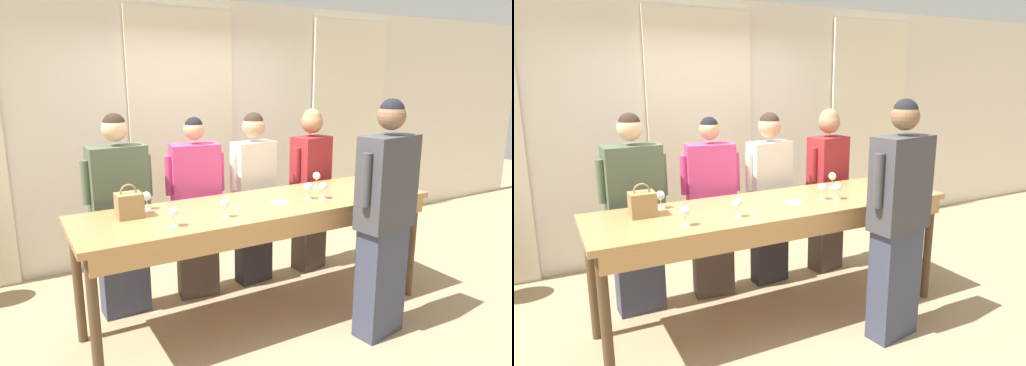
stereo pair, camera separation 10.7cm
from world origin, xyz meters
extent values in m
plane|color=tan|center=(0.00, 0.00, 0.00)|extent=(18.00, 18.00, 0.00)
cube|color=silver|center=(0.00, 1.77, 1.40)|extent=(12.00, 0.06, 2.80)
cube|color=#EFE5C6|center=(0.00, 1.71, 1.34)|extent=(1.18, 0.03, 2.69)
cube|color=#EFE5C6|center=(2.34, 1.71, 1.34)|extent=(1.18, 0.03, 2.69)
cube|color=#B27F4C|center=(0.00, 0.00, 0.97)|extent=(2.92, 0.83, 0.05)
cube|color=#B27F4C|center=(0.00, -0.40, 0.88)|extent=(2.81, 0.03, 0.12)
cylinder|color=#4C3823|center=(-1.39, -0.34, 0.47)|extent=(0.07, 0.07, 0.94)
cylinder|color=#4C3823|center=(1.39, -0.34, 0.47)|extent=(0.07, 0.07, 0.94)
cylinder|color=#4C3823|center=(-1.39, 0.34, 0.47)|extent=(0.07, 0.07, 0.94)
cylinder|color=#4C3823|center=(1.39, 0.34, 0.47)|extent=(0.07, 0.07, 0.94)
cylinder|color=black|center=(1.15, 0.01, 1.08)|extent=(0.08, 0.08, 0.18)
cone|color=black|center=(1.15, 0.01, 1.20)|extent=(0.08, 0.08, 0.04)
cylinder|color=black|center=(1.15, 0.01, 1.26)|extent=(0.03, 0.03, 0.08)
cylinder|color=white|center=(1.15, 0.01, 1.08)|extent=(0.08, 0.08, 0.07)
cube|color=#997A4C|center=(-1.02, 0.14, 1.08)|extent=(0.18, 0.16, 0.18)
torus|color=#997A4C|center=(-1.02, 0.14, 1.18)|extent=(0.12, 0.01, 0.12)
cylinder|color=white|center=(-0.81, -0.22, 1.00)|extent=(0.06, 0.06, 0.00)
cylinder|color=white|center=(-0.81, -0.22, 1.03)|extent=(0.01, 0.01, 0.07)
sphere|color=white|center=(-0.81, -0.22, 1.10)|extent=(0.07, 0.07, 0.07)
sphere|color=maroon|center=(-0.81, -0.22, 1.09)|extent=(0.05, 0.05, 0.05)
cylinder|color=white|center=(0.91, -0.17, 1.00)|extent=(0.06, 0.06, 0.00)
cylinder|color=white|center=(0.91, -0.17, 1.03)|extent=(0.01, 0.01, 0.07)
sphere|color=white|center=(0.91, -0.17, 1.10)|extent=(0.07, 0.07, 0.07)
sphere|color=maroon|center=(0.91, -0.17, 1.09)|extent=(0.05, 0.05, 0.05)
cylinder|color=white|center=(0.40, -0.08, 1.00)|extent=(0.06, 0.06, 0.00)
cylinder|color=white|center=(0.40, -0.08, 1.03)|extent=(0.01, 0.01, 0.07)
sphere|color=white|center=(0.40, -0.08, 1.10)|extent=(0.07, 0.07, 0.07)
cylinder|color=white|center=(-0.41, -0.20, 1.00)|extent=(0.06, 0.06, 0.00)
cylinder|color=white|center=(-0.41, -0.20, 1.03)|extent=(0.01, 0.01, 0.07)
sphere|color=white|center=(-0.41, -0.20, 1.10)|extent=(0.07, 0.07, 0.07)
cylinder|color=white|center=(-0.85, 0.28, 1.00)|extent=(0.06, 0.06, 0.00)
cylinder|color=white|center=(-0.85, 0.28, 1.03)|extent=(0.01, 0.01, 0.07)
sphere|color=white|center=(-0.85, 0.28, 1.10)|extent=(0.07, 0.07, 0.07)
cylinder|color=white|center=(0.52, -0.13, 1.00)|extent=(0.06, 0.06, 0.00)
cylinder|color=white|center=(0.52, -0.13, 1.03)|extent=(0.01, 0.01, 0.07)
sphere|color=white|center=(0.52, -0.13, 1.10)|extent=(0.07, 0.07, 0.07)
sphere|color=maroon|center=(0.52, -0.13, 1.09)|extent=(0.05, 0.05, 0.05)
cylinder|color=white|center=(0.72, 0.23, 1.00)|extent=(0.06, 0.06, 0.00)
cylinder|color=white|center=(0.72, 0.23, 1.03)|extent=(0.01, 0.01, 0.07)
sphere|color=white|center=(0.72, 0.23, 1.10)|extent=(0.07, 0.07, 0.07)
cube|color=white|center=(0.15, -0.05, 1.00)|extent=(0.15, 0.15, 0.00)
cube|color=#383D51|center=(-0.98, 0.63, 0.40)|extent=(0.40, 0.22, 0.81)
cube|color=#4C5B47|center=(-0.98, 0.63, 1.13)|extent=(0.47, 0.26, 0.64)
sphere|color=#DBAD89|center=(-0.98, 0.63, 1.58)|extent=(0.20, 0.20, 0.20)
sphere|color=#332319|center=(-0.98, 0.63, 1.62)|extent=(0.18, 0.18, 0.18)
cylinder|color=#4C5B47|center=(-0.73, 0.64, 1.18)|extent=(0.07, 0.07, 0.35)
cylinder|color=#4C5B47|center=(-1.23, 0.62, 1.18)|extent=(0.07, 0.07, 0.35)
cube|color=#473833|center=(-0.31, 0.63, 0.39)|extent=(0.38, 0.25, 0.79)
cube|color=#C63D7A|center=(-0.31, 0.63, 1.10)|extent=(0.45, 0.30, 0.63)
sphere|color=tan|center=(-0.31, 0.63, 1.54)|extent=(0.18, 0.18, 0.18)
sphere|color=black|center=(-0.31, 0.63, 1.57)|extent=(0.16, 0.16, 0.16)
cylinder|color=#C63D7A|center=(-0.08, 0.60, 1.15)|extent=(0.08, 0.08, 0.34)
cylinder|color=#C63D7A|center=(-0.54, 0.67, 1.15)|extent=(0.08, 0.08, 0.34)
cube|color=#28282D|center=(0.28, 0.63, 0.39)|extent=(0.35, 0.20, 0.78)
cube|color=silver|center=(0.28, 0.63, 1.09)|extent=(0.41, 0.23, 0.62)
sphere|color=tan|center=(0.28, 0.63, 1.53)|extent=(0.22, 0.22, 0.22)
sphere|color=#332319|center=(0.28, 0.63, 1.57)|extent=(0.19, 0.19, 0.19)
cylinder|color=silver|center=(0.50, 0.65, 1.13)|extent=(0.07, 0.07, 0.34)
cylinder|color=silver|center=(0.06, 0.62, 1.13)|extent=(0.07, 0.07, 0.34)
cube|color=#473833|center=(0.95, 0.63, 0.39)|extent=(0.35, 0.27, 0.78)
cube|color=maroon|center=(0.95, 0.63, 1.09)|extent=(0.41, 0.31, 0.62)
sphere|color=#9E7051|center=(0.95, 0.63, 1.54)|extent=(0.22, 0.22, 0.22)
sphere|color=#93754C|center=(0.95, 0.63, 1.58)|extent=(0.19, 0.19, 0.19)
cylinder|color=maroon|center=(1.15, 0.67, 1.14)|extent=(0.08, 0.08, 0.34)
cylinder|color=maroon|center=(0.75, 0.59, 1.14)|extent=(0.08, 0.08, 0.34)
cube|color=#383D51|center=(0.68, -0.68, 0.44)|extent=(0.42, 0.26, 0.88)
cube|color=#3D3D42|center=(0.68, -0.68, 1.23)|extent=(0.49, 0.30, 0.70)
sphere|color=brown|center=(0.68, -0.68, 1.71)|extent=(0.20, 0.20, 0.20)
sphere|color=black|center=(0.68, -0.68, 1.75)|extent=(0.18, 0.18, 0.18)
cylinder|color=#3D3D42|center=(0.43, -0.72, 1.28)|extent=(0.08, 0.08, 0.38)
cylinder|color=#3D3D42|center=(0.92, -0.65, 1.28)|extent=(0.08, 0.08, 0.38)
camera|label=1|loc=(-1.76, -3.06, 1.99)|focal=32.00mm
camera|label=2|loc=(-1.67, -3.11, 1.99)|focal=32.00mm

